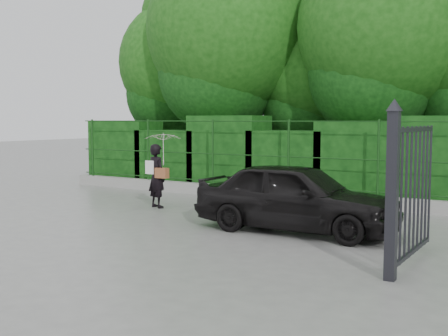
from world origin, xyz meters
The scene contains 8 objects.
ground centered at (0.00, 0.00, 0.00)m, with size 80.00×80.00×0.00m, color gray.
kerb centered at (0.00, 4.50, 0.15)m, with size 14.00×0.25×0.30m, color #9E9E99.
fence centered at (0.22, 4.50, 1.20)m, with size 14.13×0.06×1.80m.
hedge centered at (0.19, 5.50, 1.03)m, with size 14.20×1.20×2.27m.
trees centered at (1.14, 7.74, 4.62)m, with size 17.10×6.15×8.08m.
gate centered at (4.60, -0.72, 1.19)m, with size 0.22×2.33×2.36m.
woman centered at (-1.73, 1.99, 1.17)m, with size 0.89×0.87×1.79m.
car centered at (2.20, 1.10, 0.66)m, with size 1.55×3.85×1.31m, color black.
Camera 1 is at (6.57, -8.42, 2.09)m, focal length 45.00 mm.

